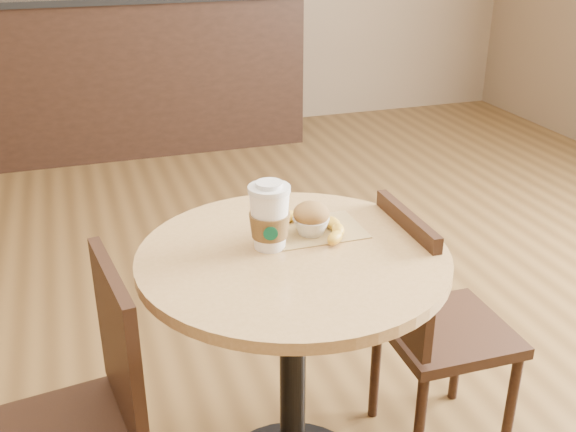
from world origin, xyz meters
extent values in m
cylinder|color=black|center=(0.01, -0.10, 0.38)|extent=(0.07, 0.07, 0.72)
cylinder|color=tan|center=(0.01, -0.10, 0.73)|extent=(0.77, 0.77, 0.03)
cube|color=black|center=(-0.43, -0.19, 0.63)|extent=(0.07, 0.34, 0.38)
cube|color=black|center=(0.50, -0.06, 0.39)|extent=(0.35, 0.35, 0.03)
cylinder|color=black|center=(0.65, -0.21, 0.20)|extent=(0.03, 0.03, 0.39)
cylinder|color=black|center=(0.65, 0.08, 0.20)|extent=(0.03, 0.03, 0.39)
cylinder|color=black|center=(0.35, -0.21, 0.20)|extent=(0.03, 0.03, 0.39)
cylinder|color=black|center=(0.36, 0.09, 0.20)|extent=(0.03, 0.03, 0.39)
cube|color=black|center=(0.35, -0.06, 0.61)|extent=(0.03, 0.33, 0.37)
cube|color=black|center=(0.00, 3.18, 0.50)|extent=(2.20, 0.60, 1.00)
cube|color=#A2844E|center=(0.11, 0.00, 0.75)|extent=(0.24, 0.18, 0.00)
cylinder|color=white|center=(-0.03, -0.05, 0.91)|extent=(0.10, 0.10, 0.01)
cylinder|color=white|center=(-0.03, -0.05, 0.92)|extent=(0.07, 0.07, 0.01)
cylinder|color=#074E32|center=(-0.04, -0.10, 0.81)|extent=(0.03, 0.01, 0.04)
ellipsoid|color=brown|center=(0.09, -0.02, 0.81)|extent=(0.09, 0.09, 0.06)
ellipsoid|color=#F1E8C1|center=(0.09, -0.02, 0.83)|extent=(0.03, 0.03, 0.02)
camera|label=1|loc=(-0.46, -1.49, 1.51)|focal=42.00mm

